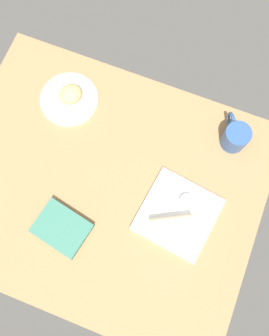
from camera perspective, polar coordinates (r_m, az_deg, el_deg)
The scene contains 8 objects.
dining_table at distance 133.39cm, azimuth -4.71°, elevation -3.01°, with size 110.00×90.00×4.00cm, color #9E754C.
round_plate at distance 142.80cm, azimuth -9.96°, elevation 10.29°, with size 21.54×21.54×1.40cm, color silver.
scone_pastry at distance 139.74cm, azimuth -9.77°, elevation 11.08°, with size 8.62×7.73×5.54cm, color tan.
square_plate at distance 129.36cm, azimuth 6.60°, elevation -7.20°, with size 24.56×24.56×1.60cm, color white.
sauce_cup at distance 128.45cm, azimuth 7.98°, elevation -5.01°, with size 4.84×4.84×2.21cm.
breakfast_wrap at distance 124.94cm, azimuth 5.73°, elevation -8.67°, with size 5.97×5.97×14.44cm, color beige.
book_stack at distance 129.65cm, azimuth -11.08°, elevation -9.05°, with size 19.81×16.66×3.07cm.
coffee_mug at distance 135.51cm, azimuth 15.19°, elevation 4.70°, with size 10.04×13.00×9.54cm.
Camera 1 is at (-19.74, 20.74, 132.29)cm, focal length 39.76 mm.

